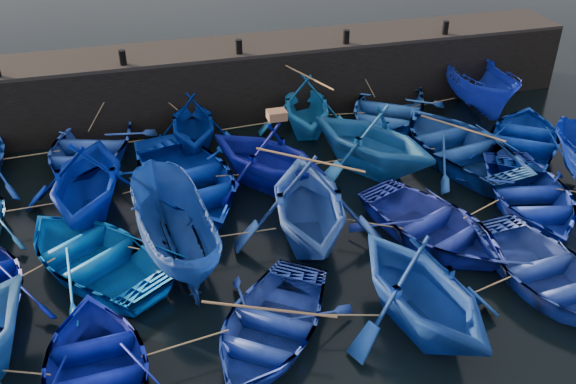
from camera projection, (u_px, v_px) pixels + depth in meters
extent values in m
plane|color=black|center=(322.00, 280.00, 16.17)|extent=(120.00, 120.00, 0.00)
cube|color=black|center=(236.00, 81.00, 24.08)|extent=(26.00, 2.50, 2.50)
cube|color=black|center=(234.00, 47.00, 23.39)|extent=(26.00, 2.50, 0.12)
cylinder|color=black|center=(123.00, 57.00, 21.57)|extent=(0.24, 0.24, 0.50)
cylinder|color=black|center=(239.00, 47.00, 22.49)|extent=(0.24, 0.24, 0.50)
cylinder|color=black|center=(346.00, 37.00, 23.40)|extent=(0.24, 0.24, 0.50)
cylinder|color=black|center=(445.00, 28.00, 24.32)|extent=(0.24, 0.24, 0.50)
imported|color=#2043AF|center=(89.00, 147.00, 21.05)|extent=(5.26, 6.22, 1.10)
imported|color=navy|center=(192.00, 122.00, 21.68)|extent=(3.57, 4.02, 1.94)
imported|color=blue|center=(306.00, 105.00, 22.70)|extent=(4.18, 4.61, 2.10)
imported|color=#1C4FA1|center=(387.00, 110.00, 23.52)|extent=(6.22, 6.63, 1.12)
imported|color=#1A30C2|center=(478.00, 85.00, 24.40)|extent=(2.47, 5.30, 1.98)
imported|color=#001DA2|center=(87.00, 178.00, 18.06)|extent=(4.78, 5.28, 2.43)
imported|color=#042CB8|center=(186.00, 179.00, 19.23)|extent=(5.13, 6.40, 1.18)
imported|color=#08108A|center=(268.00, 154.00, 19.43)|extent=(5.57, 5.67, 2.27)
imported|color=#185C9C|center=(372.00, 137.00, 20.22)|extent=(5.82, 6.00, 2.41)
imported|color=navy|center=(459.00, 145.00, 21.15)|extent=(4.81, 6.11, 1.15)
imported|color=#052D9B|center=(526.00, 138.00, 21.70)|extent=(5.66, 5.95, 1.00)
imported|color=blue|center=(92.00, 254.00, 16.26)|extent=(5.65, 6.03, 1.02)
imported|color=navy|center=(174.00, 231.00, 16.36)|extent=(2.39, 5.01, 1.87)
imported|color=#274FA3|center=(308.00, 202.00, 16.97)|extent=(4.78, 5.32, 2.49)
imported|color=#1E2D9A|center=(433.00, 225.00, 17.36)|extent=(4.92, 5.65, 0.98)
imported|color=#1630B2|center=(530.00, 195.00, 18.66)|extent=(4.45, 5.48, 1.00)
imported|color=#051296|center=(97.00, 368.00, 13.07)|extent=(3.48, 4.71, 0.94)
imported|color=#1F3A9B|center=(269.00, 326.00, 14.15)|extent=(5.06, 5.33, 0.90)
imported|color=#113D97|center=(422.00, 287.00, 14.16)|extent=(4.62, 5.10, 2.33)
imported|color=#26409E|center=(546.00, 271.00, 15.72)|extent=(3.65, 4.83, 0.95)
cube|color=brown|center=(277.00, 115.00, 18.83)|extent=(0.55, 0.44, 0.27)
cylinder|color=tan|center=(27.00, 156.00, 20.56)|extent=(2.03, 0.16, 0.04)
cylinder|color=tan|center=(142.00, 140.00, 21.48)|extent=(1.66, 0.12, 0.04)
cylinder|color=tan|center=(251.00, 125.00, 22.44)|extent=(2.27, 0.20, 0.04)
cylinder|color=tan|center=(347.00, 114.00, 23.25)|extent=(1.29, 0.22, 0.04)
cylinder|color=tan|center=(433.00, 103.00, 24.08)|extent=(2.00, 0.33, 0.04)
cylinder|color=tan|center=(31.00, 207.00, 18.01)|extent=(1.44, 0.11, 0.04)
cylinder|color=tan|center=(139.00, 189.00, 18.83)|extent=(0.99, 0.28, 0.04)
cylinder|color=tan|center=(228.00, 176.00, 19.50)|extent=(0.72, 0.14, 0.04)
cylinder|color=tan|center=(320.00, 163.00, 20.15)|extent=(1.62, 0.09, 0.04)
cylinder|color=tan|center=(416.00, 150.00, 20.87)|extent=(1.29, 0.16, 0.04)
cylinder|color=tan|center=(493.00, 141.00, 21.42)|extent=(0.67, 0.10, 0.04)
cylinder|color=tan|center=(38.00, 268.00, 15.71)|extent=(0.82, 0.58, 0.04)
cylinder|color=tan|center=(134.00, 248.00, 16.40)|extent=(0.30, 0.21, 0.04)
cylinder|color=tan|center=(243.00, 233.00, 16.95)|extent=(1.78, 0.09, 0.04)
cylinder|color=tan|center=(371.00, 223.00, 17.33)|extent=(1.50, 0.95, 0.04)
cylinder|color=tan|center=(484.00, 208.00, 17.98)|extent=(1.62, 0.67, 0.04)
cylinder|color=tan|center=(569.00, 191.00, 18.75)|extent=(0.56, 0.40, 0.04)
cylinder|color=tan|center=(27.00, 373.00, 12.87)|extent=(0.94, 0.41, 0.04)
cylinder|color=tan|center=(186.00, 343.00, 13.57)|extent=(1.89, 0.31, 0.04)
cylinder|color=tan|center=(345.00, 315.00, 14.30)|extent=(1.60, 0.51, 0.04)
cylinder|color=tan|center=(485.00, 288.00, 15.08)|extent=(1.83, 0.48, 0.04)
cylinder|color=tan|center=(106.00, 99.00, 21.83)|extent=(1.53, 0.47, 2.09)
cylinder|color=tan|center=(157.00, 93.00, 22.26)|extent=(2.00, 0.39, 2.09)
cylinder|color=tan|center=(321.00, 75.00, 23.70)|extent=(2.00, 0.22, 2.09)
cylinder|color=tan|center=(361.00, 71.00, 23.98)|extent=(1.16, 0.41, 2.09)
cylinder|color=tan|center=(453.00, 60.00, 24.99)|extent=(0.95, 0.11, 2.08)
cylinder|color=#99724C|center=(306.00, 76.00, 22.13)|extent=(1.08, 2.84, 0.06)
cylinder|color=#99724C|center=(462.00, 128.00, 20.83)|extent=(1.77, 2.49, 0.06)
cylinder|color=#99724C|center=(309.00, 160.00, 16.29)|extent=(2.34, 1.97, 0.06)
cylinder|color=#99724C|center=(269.00, 309.00, 13.90)|extent=(2.74, 1.32, 0.06)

